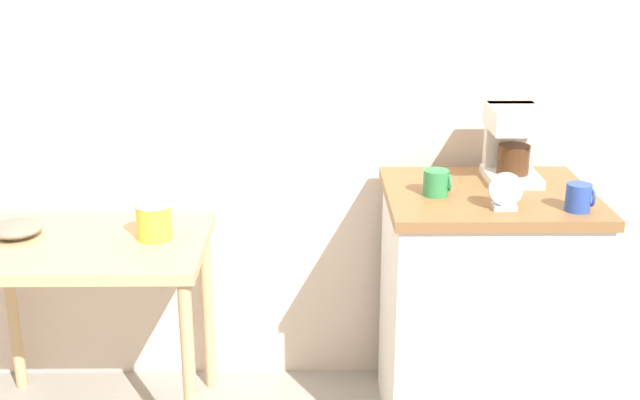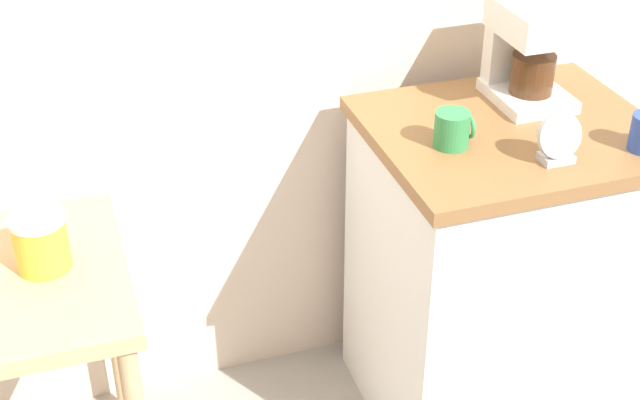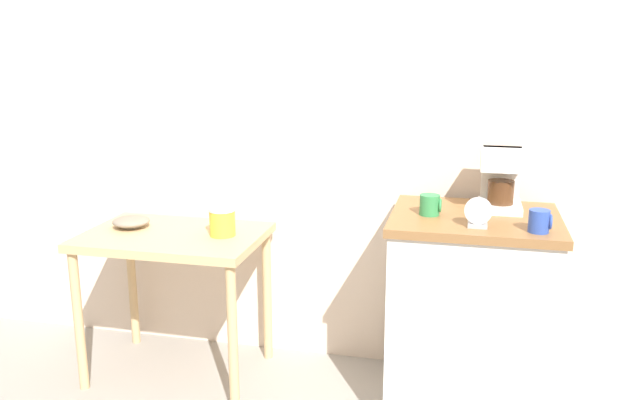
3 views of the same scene
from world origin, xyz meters
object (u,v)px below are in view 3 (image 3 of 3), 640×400
(mug_blue, at_px, (540,221))
(mug_tall_green, at_px, (430,205))
(table_clock, at_px, (478,214))
(coffee_maker, at_px, (501,176))
(canister_enamel, at_px, (222,222))
(bowl_stoneware, at_px, (131,221))

(mug_blue, height_order, mug_tall_green, mug_blue)
(table_clock, bearing_deg, coffee_maker, 73.82)
(canister_enamel, height_order, mug_blue, mug_blue)
(bowl_stoneware, height_order, table_clock, table_clock)
(canister_enamel, xyz_separation_m, mug_blue, (1.37, -0.22, 0.15))
(mug_blue, bearing_deg, mug_tall_green, 158.88)
(coffee_maker, height_order, table_clock, coffee_maker)
(bowl_stoneware, relative_size, mug_blue, 2.03)
(canister_enamel, height_order, coffee_maker, coffee_maker)
(coffee_maker, bearing_deg, canister_enamel, -174.42)
(table_clock, bearing_deg, mug_tall_green, 142.61)
(bowl_stoneware, height_order, canister_enamel, canister_enamel)
(coffee_maker, xyz_separation_m, table_clock, (-0.09, -0.32, -0.09))
(coffee_maker, bearing_deg, mug_tall_green, -148.72)
(canister_enamel, relative_size, mug_blue, 1.54)
(mug_blue, xyz_separation_m, mug_tall_green, (-0.42, 0.16, -0.00))
(canister_enamel, bearing_deg, bowl_stoneware, 177.68)
(canister_enamel, height_order, mug_tall_green, mug_tall_green)
(bowl_stoneware, height_order, mug_tall_green, mug_tall_green)
(table_clock, bearing_deg, mug_blue, -3.70)
(canister_enamel, distance_m, mug_tall_green, 0.96)
(coffee_maker, distance_m, table_clock, 0.35)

